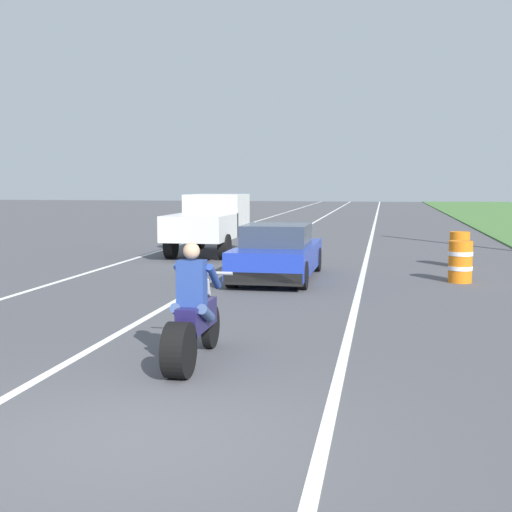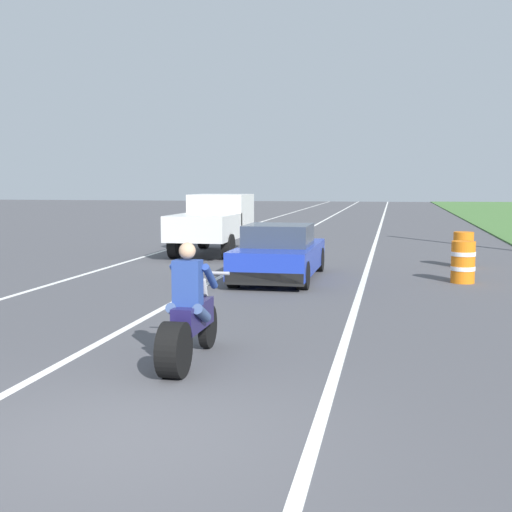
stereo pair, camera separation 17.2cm
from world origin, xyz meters
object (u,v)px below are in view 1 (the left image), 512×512
object	(u,v)px
sports_car_blue	(277,254)
construction_barrel_nearest	(460,262)
construction_barrel_mid	(459,249)
motorcycle_with_rider	(192,321)
pickup_truck_left_lane_white	(210,221)

from	to	relation	value
sports_car_blue	construction_barrel_nearest	size ratio (longest dim) A/B	4.30
construction_barrel_nearest	construction_barrel_mid	bearing A→B (deg)	84.42
sports_car_blue	motorcycle_with_rider	bearing A→B (deg)	-89.02
motorcycle_with_rider	sports_car_blue	bearing A→B (deg)	90.98
construction_barrel_mid	construction_barrel_nearest	bearing A→B (deg)	-95.58
sports_car_blue	pickup_truck_left_lane_white	xyz separation A→B (m)	(-3.13, 5.52, 0.48)
sports_car_blue	construction_barrel_mid	distance (m)	5.81
motorcycle_with_rider	sports_car_blue	xyz separation A→B (m)	(-0.14, 8.08, 0.04)
motorcycle_with_rider	pickup_truck_left_lane_white	xyz separation A→B (m)	(-3.27, 13.60, 0.51)
sports_car_blue	pickup_truck_left_lane_white	size ratio (longest dim) A/B	0.90
motorcycle_with_rider	construction_barrel_nearest	bearing A→B (deg)	62.92
construction_barrel_nearest	motorcycle_with_rider	bearing A→B (deg)	-117.08
motorcycle_with_rider	construction_barrel_nearest	xyz separation A→B (m)	(4.27, 8.34, -0.09)
motorcycle_with_rider	sports_car_blue	size ratio (longest dim) A/B	0.51
motorcycle_with_rider	sports_car_blue	world-z (taller)	motorcycle_with_rider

